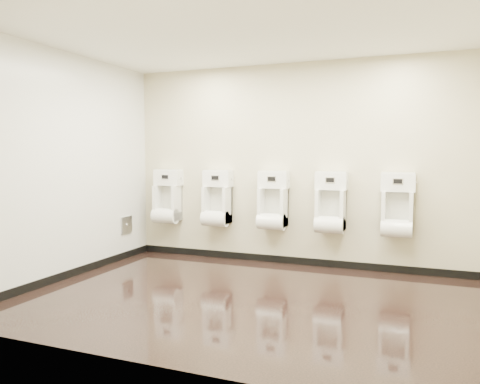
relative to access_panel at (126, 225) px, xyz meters
The scene contains 14 objects.
ground 2.80m from the access_panel, 25.81° to the right, with size 5.00×3.50×0.00m, color black.
ceiling 3.59m from the access_panel, 25.81° to the right, with size 5.00×3.50×0.00m, color white.
back_wall 2.70m from the access_panel, 12.50° to the left, with size 5.00×0.02×2.80m, color beige.
front_wall 3.96m from the access_panel, 49.93° to the right, with size 5.00×0.02×2.80m, color beige.
left_wall 1.50m from the access_panel, 90.87° to the right, with size 0.02×3.50×2.80m, color beige.
tile_overlay_left 1.50m from the access_panel, 90.63° to the right, with size 0.01×3.50×2.80m, color white.
skirting_back 2.58m from the access_panel, 12.23° to the left, with size 5.00×0.02×0.10m, color black.
skirting_left 1.28m from the access_panel, 90.30° to the right, with size 0.02×3.50×0.10m, color black.
access_panel is the anchor object (origin of this frame).
urinal_0 0.70m from the access_panel, 41.50° to the left, with size 0.43×0.32×0.80m.
urinal_1 1.40m from the access_panel, 17.53° to the left, with size 0.43×0.32×0.80m.
urinal_2 2.21m from the access_panel, 10.76° to the left, with size 0.43×0.32×0.80m.
urinal_3 3.00m from the access_panel, ahead, with size 0.43×0.32×0.80m.
urinal_4 3.83m from the access_panel, ahead, with size 0.43×0.32×0.80m.
Camera 1 is at (1.61, -4.59, 1.53)m, focal length 35.00 mm.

